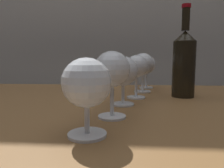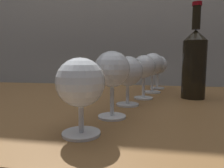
# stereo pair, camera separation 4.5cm
# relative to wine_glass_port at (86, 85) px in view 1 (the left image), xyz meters

# --- Properties ---
(back_wall) EXTENTS (5.00, 0.08, 2.60)m
(back_wall) POSITION_rel_wine_glass_port_xyz_m (-0.05, 1.16, 0.45)
(back_wall) COLOR gray
(back_wall) RESTS_ON ground_plane
(dining_table) EXTENTS (1.44, 0.82, 0.76)m
(dining_table) POSITION_rel_wine_glass_port_xyz_m (-0.05, 0.29, -0.18)
(dining_table) COLOR brown
(dining_table) RESTS_ON ground_plane
(wine_glass_port) EXTENTS (0.08, 0.08, 0.13)m
(wine_glass_port) POSITION_rel_wine_glass_port_xyz_m (0.00, 0.00, 0.00)
(wine_glass_port) COLOR white
(wine_glass_port) RESTS_ON dining_table
(wine_glass_rose) EXTENTS (0.08, 0.08, 0.15)m
(wine_glass_rose) POSITION_rel_wine_glass_port_xyz_m (0.03, 0.11, 0.02)
(wine_glass_rose) COLOR white
(wine_glass_rose) RESTS_ON dining_table
(wine_glass_white) EXTENTS (0.08, 0.08, 0.14)m
(wine_glass_white) POSITION_rel_wine_glass_port_xyz_m (0.06, 0.24, 0.01)
(wine_glass_white) COLOR white
(wine_glass_white) RESTS_ON dining_table
(wine_glass_amber) EXTENTS (0.07, 0.07, 0.14)m
(wine_glass_amber) POSITION_rel_wine_glass_port_xyz_m (0.10, 0.35, 0.01)
(wine_glass_amber) COLOR white
(wine_glass_amber) RESTS_ON dining_table
(wine_glass_pinot) EXTENTS (0.08, 0.08, 0.15)m
(wine_glass_pinot) POSITION_rel_wine_glass_port_xyz_m (0.13, 0.48, 0.02)
(wine_glass_pinot) COLOR white
(wine_glass_pinot) RESTS_ON dining_table
(wine_glass_chardonnay) EXTENTS (0.08, 0.08, 0.15)m
(wine_glass_chardonnay) POSITION_rel_wine_glass_port_xyz_m (0.16, 0.59, 0.01)
(wine_glass_chardonnay) COLOR white
(wine_glass_chardonnay) RESTS_ON dining_table
(wine_bottle) EXTENTS (0.08, 0.08, 0.31)m
(wine_bottle) POSITION_rel_wine_glass_port_xyz_m (0.26, 0.38, 0.03)
(wine_bottle) COLOR black
(wine_bottle) RESTS_ON dining_table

